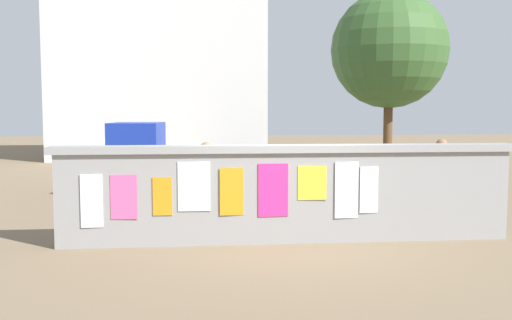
# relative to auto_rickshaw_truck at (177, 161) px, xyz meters

# --- Properties ---
(ground) EXTENTS (60.00, 60.00, 0.00)m
(ground) POSITION_rel_auto_rickshaw_truck_xyz_m (1.98, 2.81, -0.90)
(ground) COLOR #7A664C
(poster_wall) EXTENTS (7.60, 0.42, 1.61)m
(poster_wall) POSITION_rel_auto_rickshaw_truck_xyz_m (1.97, -5.19, -0.07)
(poster_wall) COLOR gray
(poster_wall) RESTS_ON ground
(auto_rickshaw_truck) EXTENTS (3.72, 1.83, 1.85)m
(auto_rickshaw_truck) POSITION_rel_auto_rickshaw_truck_xyz_m (0.00, 0.00, 0.00)
(auto_rickshaw_truck) COLOR black
(auto_rickshaw_truck) RESTS_ON ground
(motorcycle) EXTENTS (1.90, 0.56, 0.87)m
(motorcycle) POSITION_rel_auto_rickshaw_truck_xyz_m (2.74, -2.26, -0.44)
(motorcycle) COLOR black
(motorcycle) RESTS_ON ground
(bicycle_near) EXTENTS (1.71, 0.44, 0.95)m
(bicycle_near) POSITION_rel_auto_rickshaw_truck_xyz_m (4.48, -1.29, -0.54)
(bicycle_near) COLOR black
(bicycle_near) RESTS_ON ground
(bicycle_far) EXTENTS (1.71, 0.44, 0.95)m
(bicycle_far) POSITION_rel_auto_rickshaw_truck_xyz_m (-1.03, -3.27, -0.54)
(bicycle_far) COLOR black
(bicycle_far) RESTS_ON ground
(person_walking) EXTENTS (0.36, 0.36, 1.62)m
(person_walking) POSITION_rel_auto_rickshaw_truck_xyz_m (5.18, -3.77, 0.09)
(person_walking) COLOR #BF6626
(person_walking) RESTS_ON ground
(person_bystander) EXTENTS (0.42, 0.42, 1.62)m
(person_bystander) POSITION_rel_auto_rickshaw_truck_xyz_m (0.67, -4.38, 0.09)
(person_bystander) COLOR purple
(person_bystander) RESTS_ON ground
(tree_roadside) EXTENTS (3.74, 3.74, 5.94)m
(tree_roadside) POSITION_rel_auto_rickshaw_truck_xyz_m (6.64, 3.90, 3.16)
(tree_roadside) COLOR brown
(tree_roadside) RESTS_ON ground
(building_background) EXTENTS (9.41, 6.29, 7.33)m
(building_background) POSITION_rel_auto_rickshaw_truck_xyz_m (-1.15, 12.69, 2.79)
(building_background) COLOR silver
(building_background) RESTS_ON ground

